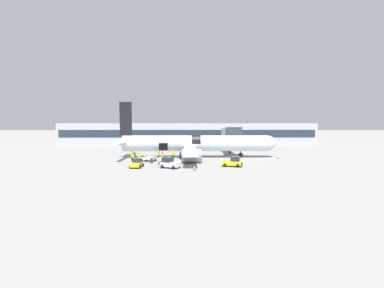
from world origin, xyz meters
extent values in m
plane|color=gray|center=(0.00, 0.00, 0.00)|extent=(500.00, 500.00, 0.00)
cube|color=#B2B2B7|center=(0.00, 36.27, 3.49)|extent=(80.75, 10.30, 6.98)
cube|color=#232D3D|center=(0.00, 31.06, 3.84)|extent=(79.13, 0.16, 2.23)
cylinder|color=#4C4C51|center=(9.73, 10.47, 1.71)|extent=(0.60, 0.60, 3.42)
cube|color=silver|center=(9.73, 10.47, 4.63)|extent=(2.43, 11.23, 2.43)
cube|color=#333842|center=(9.73, 5.45, 4.63)|extent=(3.16, 1.60, 2.92)
cylinder|color=silver|center=(1.73, 3.28, 2.88)|extent=(29.08, 3.15, 3.15)
sphere|color=silver|center=(16.27, 3.28, 2.88)|extent=(2.99, 2.99, 2.99)
cone|color=silver|center=(-12.81, 3.28, 2.88)|extent=(3.63, 2.90, 2.90)
cylinder|color=black|center=(1.73, 3.24, 3.17)|extent=(1.74, 3.16, 3.16)
cube|color=black|center=(-12.22, 3.28, 7.77)|extent=(2.36, 0.28, 6.63)
cube|color=silver|center=(-12.25, -0.49, 3.20)|extent=(0.94, 7.53, 0.20)
cube|color=silver|center=(-12.25, 7.04, 3.20)|extent=(0.94, 7.53, 0.20)
cube|color=silver|center=(0.57, -3.92, 2.02)|extent=(2.23, 13.44, 0.40)
cube|color=silver|center=(0.57, 10.47, 2.02)|extent=(2.23, 13.44, 0.40)
cylinder|color=gray|center=(0.77, -3.94, 1.27)|extent=(3.46, 2.48, 2.48)
cylinder|color=gray|center=(0.77, 10.50, 1.27)|extent=(3.46, 2.48, 2.48)
cube|color=black|center=(-4.66, 1.72, 2.33)|extent=(1.70, 0.12, 1.40)
cylinder|color=#56565B|center=(10.75, 3.28, 1.28)|extent=(0.22, 0.22, 1.62)
sphere|color=black|center=(10.75, 3.28, 0.48)|extent=(0.95, 0.95, 0.95)
cylinder|color=#56565B|center=(-1.17, 1.00, 1.28)|extent=(0.22, 0.22, 1.62)
sphere|color=black|center=(-1.17, 1.00, 0.48)|extent=(0.95, 0.95, 0.95)
cylinder|color=#56565B|center=(-1.17, 5.55, 1.28)|extent=(0.22, 0.22, 1.62)
sphere|color=black|center=(-1.17, 5.55, 0.48)|extent=(0.95, 0.95, 0.95)
cube|color=yellow|center=(7.10, -7.94, 0.57)|extent=(3.27, 2.25, 0.66)
cube|color=#232833|center=(7.59, -8.10, 1.26)|extent=(1.64, 1.54, 0.73)
cube|color=black|center=(8.56, -8.42, 0.43)|extent=(0.50, 1.23, 0.33)
sphere|color=black|center=(7.85, -8.88, 0.28)|extent=(0.56, 0.56, 0.56)
sphere|color=black|center=(8.26, -7.63, 0.28)|extent=(0.56, 0.56, 0.56)
sphere|color=black|center=(5.93, -8.25, 0.28)|extent=(0.56, 0.56, 0.56)
sphere|color=black|center=(6.34, -7.00, 0.28)|extent=(0.56, 0.56, 0.56)
cube|color=silver|center=(-2.51, -9.13, 0.57)|extent=(3.35, 2.82, 0.67)
cube|color=#232833|center=(-2.97, -8.90, 1.27)|extent=(1.81, 1.87, 0.74)
cube|color=black|center=(-3.85, -8.45, 0.44)|extent=(0.79, 1.41, 0.33)
sphere|color=black|center=(-3.03, -7.96, 0.28)|extent=(0.56, 0.56, 0.56)
sphere|color=black|center=(-3.76, -9.40, 0.28)|extent=(0.56, 0.56, 0.56)
sphere|color=black|center=(-1.27, -8.85, 0.28)|extent=(0.56, 0.56, 0.56)
sphere|color=black|center=(-2.00, -10.29, 0.28)|extent=(0.56, 0.56, 0.56)
cube|color=yellow|center=(-7.79, -8.67, 0.50)|extent=(1.55, 2.81, 0.52)
cube|color=#232833|center=(-7.76, -8.19, 1.07)|extent=(1.26, 1.29, 0.62)
cube|color=black|center=(-7.71, -7.25, 0.40)|extent=(1.27, 0.19, 0.26)
sphere|color=black|center=(-7.07, -7.77, 0.28)|extent=(0.56, 0.56, 0.56)
sphere|color=black|center=(-8.40, -7.70, 0.28)|extent=(0.56, 0.56, 0.56)
sphere|color=black|center=(-7.17, -9.63, 0.28)|extent=(0.56, 0.56, 0.56)
sphere|color=black|center=(-8.50, -9.56, 0.28)|extent=(0.56, 0.56, 0.56)
cube|color=silver|center=(-6.99, -1.96, 0.43)|extent=(2.95, 2.43, 0.05)
cube|color=silver|center=(-5.81, -2.32, 0.67)|extent=(0.58, 1.70, 0.43)
cube|color=silver|center=(-7.25, -2.77, 0.67)|extent=(2.39, 0.79, 0.43)
cube|color=silver|center=(-6.74, -1.14, 0.67)|extent=(2.39, 0.79, 0.43)
cube|color=#333338|center=(-5.35, -2.47, 0.25)|extent=(0.88, 0.34, 0.06)
sphere|color=black|center=(-6.41, -3.06, 0.20)|extent=(0.40, 0.40, 0.40)
sphere|color=black|center=(-5.89, -1.38, 0.20)|extent=(0.40, 0.40, 0.40)
sphere|color=black|center=(-8.10, -2.54, 0.20)|extent=(0.40, 0.40, 0.40)
sphere|color=black|center=(-7.58, -0.85, 0.20)|extent=(0.40, 0.40, 0.40)
cube|color=#1E2347|center=(-6.41, -2.14, 0.62)|extent=(0.56, 0.47, 0.32)
cube|color=#4C1E1E|center=(-6.99, -1.94, 0.63)|extent=(0.46, 0.35, 0.34)
cube|color=#4C1E1E|center=(-7.53, -2.04, 0.67)|extent=(0.36, 0.26, 0.43)
cube|color=#B7BABF|center=(-3.65, -4.82, 0.56)|extent=(2.63, 1.72, 0.05)
cube|color=#B7BABF|center=(-2.37, -4.84, 0.82)|extent=(0.08, 1.68, 0.47)
cube|color=#B7BABF|center=(-3.66, -5.63, 0.82)|extent=(2.56, 0.10, 0.47)
cube|color=#B7BABF|center=(-3.64, -4.01, 0.82)|extent=(2.56, 0.10, 0.47)
cube|color=#333338|center=(-1.89, -4.84, 0.32)|extent=(0.90, 0.09, 0.06)
sphere|color=black|center=(-2.75, -5.67, 0.20)|extent=(0.40, 0.40, 0.40)
sphere|color=black|center=(-2.72, -3.99, 0.20)|extent=(0.40, 0.40, 0.40)
sphere|color=black|center=(-4.57, -5.65, 0.20)|extent=(0.40, 0.40, 0.40)
sphere|color=black|center=(-4.55, -3.96, 0.20)|extent=(0.40, 0.40, 0.40)
cube|color=#1E2347|center=(-2.78, -4.79, 0.79)|extent=(0.52, 0.28, 0.40)
cube|color=black|center=(-4.15, -5.07, 0.76)|extent=(0.57, 0.32, 0.34)
cylinder|color=black|center=(-8.23, -4.66, 0.44)|extent=(0.45, 0.45, 0.88)
cylinder|color=#CCE523|center=(-8.23, -4.66, 1.23)|extent=(0.58, 0.58, 0.70)
sphere|color=brown|center=(-8.23, -4.66, 1.70)|extent=(0.24, 0.24, 0.24)
cylinder|color=#CCE523|center=(-8.38, -4.46, 1.15)|extent=(0.18, 0.18, 0.64)
cylinder|color=#CCE523|center=(-8.08, -4.85, 1.15)|extent=(0.18, 0.18, 0.64)
cylinder|color=#2D2D33|center=(-4.45, -1.96, 0.44)|extent=(0.40, 0.40, 0.88)
cylinder|color=orange|center=(-4.45, -1.96, 1.23)|extent=(0.51, 0.51, 0.69)
sphere|color=#9E7556|center=(-4.45, -1.96, 1.69)|extent=(0.24, 0.24, 0.24)
cylinder|color=orange|center=(-4.52, -1.72, 1.15)|extent=(0.16, 0.16, 0.64)
cylinder|color=orange|center=(-4.38, -2.19, 1.15)|extent=(0.16, 0.16, 0.64)
cylinder|color=#1E2338|center=(-9.75, -2.40, 0.40)|extent=(0.40, 0.40, 0.79)
cylinder|color=#B7E019|center=(-9.75, -2.40, 1.10)|extent=(0.52, 0.52, 0.62)
sphere|color=#9E7556|center=(-9.75, -2.40, 1.53)|extent=(0.22, 0.22, 0.22)
cylinder|color=#B7E019|center=(-9.93, -2.27, 1.04)|extent=(0.17, 0.17, 0.57)
cylinder|color=#B7E019|center=(-9.57, -2.54, 1.04)|extent=(0.17, 0.17, 0.57)
cylinder|color=#2D2D33|center=(-10.22, -0.81, 0.44)|extent=(0.43, 0.43, 0.88)
cylinder|color=#B7E019|center=(-10.22, -0.81, 1.23)|extent=(0.55, 0.55, 0.69)
sphere|color=brown|center=(-10.22, -0.81, 1.69)|extent=(0.24, 0.24, 0.24)
cylinder|color=#B7E019|center=(-10.11, -0.59, 1.15)|extent=(0.18, 0.18, 0.64)
cylinder|color=#B7E019|center=(-10.33, -1.03, 1.15)|extent=(0.18, 0.18, 0.64)
cylinder|color=#2D2D33|center=(-2.70, 0.47, 0.45)|extent=(0.41, 0.41, 0.90)
cylinder|color=#B7E019|center=(-2.70, 0.47, 1.26)|extent=(0.52, 0.52, 0.71)
sphere|color=tan|center=(-2.70, 0.47, 1.74)|extent=(0.25, 0.25, 0.25)
cylinder|color=#B7E019|center=(-2.45, 0.54, 1.18)|extent=(0.17, 0.17, 0.65)
cylinder|color=#B7E019|center=(-2.94, 0.40, 1.18)|extent=(0.17, 0.17, 0.65)
cylinder|color=#1E2338|center=(-5.39, 0.21, 0.39)|extent=(0.31, 0.31, 0.79)
cylinder|color=orange|center=(-5.39, 0.21, 1.10)|extent=(0.40, 0.40, 0.62)
sphere|color=#9E7556|center=(-5.39, 0.21, 1.52)|extent=(0.22, 0.22, 0.22)
cylinder|color=orange|center=(-5.37, 0.43, 1.03)|extent=(0.13, 0.13, 0.57)
cylinder|color=orange|center=(-5.41, -0.01, 1.03)|extent=(0.13, 0.13, 0.57)
cube|color=#14472D|center=(-6.12, -4.30, 0.37)|extent=(0.47, 0.40, 0.74)
cube|color=black|center=(-6.12, -4.30, 0.80)|extent=(0.26, 0.19, 0.12)
cube|color=black|center=(17.74, 1.60, 0.01)|extent=(0.47, 0.47, 0.03)
cone|color=orange|center=(17.74, 1.60, 0.32)|extent=(0.35, 0.35, 0.65)
cylinder|color=white|center=(17.74, 1.60, 0.36)|extent=(0.20, 0.20, 0.08)
cube|color=black|center=(1.11, -11.13, 0.01)|extent=(0.47, 0.47, 0.03)
cone|color=orange|center=(1.11, -11.13, 0.39)|extent=(0.35, 0.35, 0.78)
cylinder|color=white|center=(1.11, -11.13, 0.43)|extent=(0.20, 0.20, 0.09)
camera|label=1|loc=(0.20, -47.96, 6.66)|focal=24.00mm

